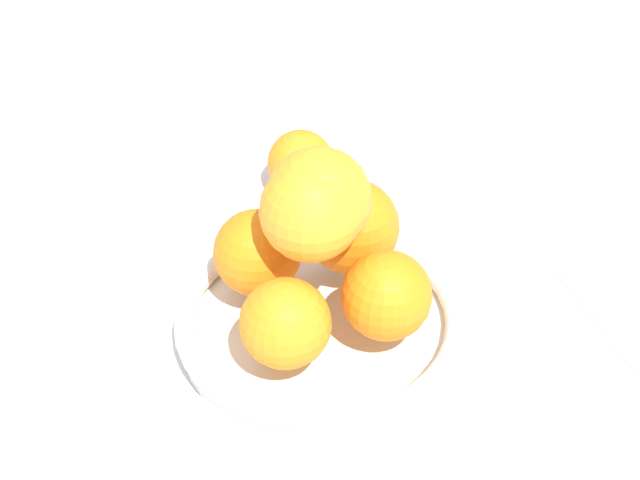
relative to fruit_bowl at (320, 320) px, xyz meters
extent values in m
plane|color=silver|center=(0.00, 0.00, -0.01)|extent=(4.00, 4.00, 0.00)
cylinder|color=silver|center=(0.00, 0.00, -0.01)|extent=(0.22, 0.22, 0.01)
torus|color=silver|center=(0.00, 0.00, 0.01)|extent=(0.23, 0.23, 0.02)
sphere|color=orange|center=(0.03, 0.05, 0.05)|extent=(0.08, 0.08, 0.08)
sphere|color=orange|center=(-0.05, 0.03, 0.05)|extent=(0.07, 0.07, 0.07)
sphere|color=orange|center=(-0.03, -0.05, 0.05)|extent=(0.07, 0.07, 0.07)
sphere|color=orange|center=(0.05, -0.03, 0.05)|extent=(0.07, 0.07, 0.07)
sphere|color=orange|center=(-0.01, 0.00, 0.11)|extent=(0.08, 0.08, 0.08)
sphere|color=orange|center=(0.00, 0.01, 0.11)|extent=(0.08, 0.08, 0.08)
sphere|color=orange|center=(0.00, 0.20, 0.02)|extent=(0.06, 0.06, 0.06)
camera|label=1|loc=(-0.05, -0.51, 0.50)|focal=50.00mm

